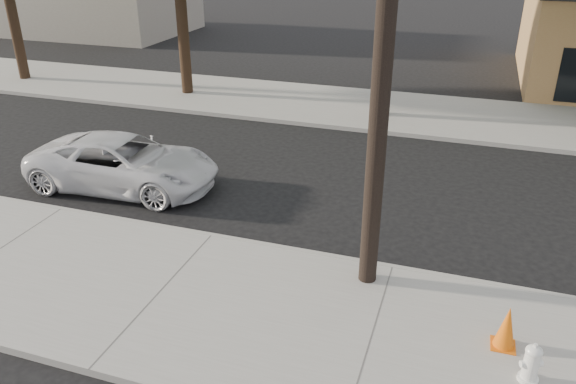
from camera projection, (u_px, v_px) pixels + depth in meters
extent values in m
plane|color=black|center=(248.00, 200.00, 14.28)|extent=(120.00, 120.00, 0.00)
cube|color=gray|center=(162.00, 293.00, 10.57)|extent=(90.00, 4.40, 0.15)
cube|color=gray|center=(332.00, 105.00, 21.52)|extent=(90.00, 5.00, 0.15)
cube|color=#9E9B93|center=(212.00, 237.00, 12.45)|extent=(90.00, 0.12, 0.16)
cylinder|color=black|center=(384.00, 43.00, 8.94)|extent=(0.34, 0.34, 9.00)
cylinder|color=black|center=(15.00, 26.00, 24.10)|extent=(0.44, 0.44, 4.50)
cylinder|color=black|center=(184.00, 39.00, 22.03)|extent=(0.44, 0.44, 4.25)
cylinder|color=black|center=(385.00, 47.00, 19.29)|extent=(0.44, 0.44, 4.75)
imported|color=silver|center=(124.00, 163.00, 14.72)|extent=(5.09, 2.56, 1.38)
cylinder|color=white|center=(528.00, 378.00, 8.44)|extent=(0.31, 0.31, 0.06)
cylinder|color=white|center=(531.00, 366.00, 8.34)|extent=(0.23, 0.23, 0.53)
ellipsoid|color=white|center=(534.00, 351.00, 8.22)|extent=(0.25, 0.25, 0.18)
cylinder|color=white|center=(531.00, 364.00, 8.32)|extent=(0.35, 0.23, 0.11)
cylinder|color=white|center=(531.00, 364.00, 8.32)|extent=(0.19, 0.21, 0.14)
cube|color=orange|center=(503.00, 345.00, 9.14)|extent=(0.40, 0.40, 0.02)
cone|color=orange|center=(507.00, 327.00, 8.98)|extent=(0.35, 0.35, 0.76)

